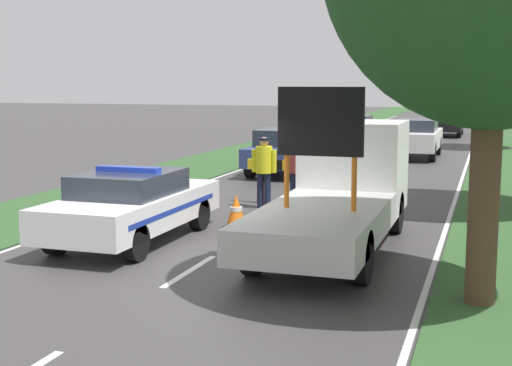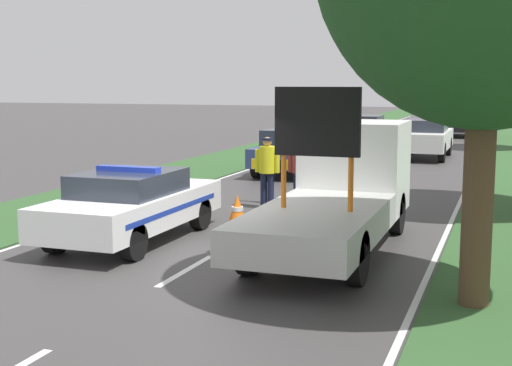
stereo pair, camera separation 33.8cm
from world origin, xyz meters
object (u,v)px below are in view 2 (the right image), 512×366
Objects in this scene: pedestrian_civilian at (300,167)px; traffic_cone_near_truck at (135,201)px; road_barrier at (304,169)px; traffic_cone_centre_front at (237,211)px; traffic_cone_near_police at (334,189)px; police_officer at (267,166)px; queued_car_hatch_blue at (292,151)px; work_truck at (341,188)px; queued_car_wagon_maroon at (365,128)px; traffic_cone_lane_edge at (364,204)px; queued_car_van_white at (427,138)px; queued_car_sedan_black at (459,123)px; police_car at (132,204)px; traffic_cone_behind_barrier at (250,240)px.

pedestrian_civilian reaches higher than traffic_cone_near_truck.
traffic_cone_centre_front is (-0.59, -3.15, -0.58)m from road_barrier.
traffic_cone_near_police is 4.61m from traffic_cone_centre_front.
queued_car_hatch_blue is (-1.35, 6.54, -0.25)m from police_officer.
traffic_cone_centre_front is 9.14m from queued_car_hatch_blue.
work_truck reaches higher than traffic_cone_near_truck.
road_barrier is 1.02m from police_officer.
work_truck is at bearing 99.93° from queued_car_wagon_maroon.
queued_car_van_white is (-0.18, 14.04, 0.49)m from traffic_cone_lane_edge.
road_barrier is 0.64× the size of queued_car_sedan_black.
police_car is 2.61m from traffic_cone_behind_barrier.
traffic_cone_lane_edge is (5.16, 1.30, 0.00)m from traffic_cone_near_truck.
work_truck is at bearing -17.69° from traffic_cone_centre_front.
police_car is 2.72m from traffic_cone_near_truck.
work_truck is 2.66m from traffic_cone_lane_edge.
traffic_cone_near_truck reaches higher than traffic_cone_near_police.
police_car is 1.07× the size of queued_car_sedan_black.
traffic_cone_near_police is at bearing 84.19° from queued_car_van_white.
police_officer is 13.57m from queued_car_van_white.
queued_car_van_white is (4.98, 15.34, 0.49)m from traffic_cone_near_truck.
work_truck is at bearing 111.93° from queued_car_hatch_blue.
work_truck is 29.52m from queued_car_sedan_black.
police_officer is at bearing -145.56° from pedestrian_civilian.
pedestrian_civilian is 0.38× the size of queued_car_van_white.
pedestrian_civilian is 13.25m from queued_car_van_white.
road_barrier is at bearing 96.59° from queued_car_wagon_maroon.
queued_car_van_white is at bearing 86.39° from traffic_cone_behind_barrier.
traffic_cone_lane_edge is at bearing 14.13° from traffic_cone_near_truck.
road_barrier is 1.57× the size of pedestrian_civilian.
pedestrian_civilian is at bearing 32.75° from traffic_cone_near_truck.
queued_car_hatch_blue is (-0.03, 10.88, 0.07)m from police_car.
police_officer is 2.56m from traffic_cone_centre_front.
police_officer is at bearing 94.28° from queued_car_wagon_maroon.
work_truck is at bearing -13.60° from traffic_cone_near_truck.
work_truck is 5.51m from traffic_cone_near_police.
traffic_cone_near_police is (0.43, 1.82, -0.80)m from pedestrian_civilian.
police_officer is 2.46× the size of traffic_cone_centre_front.
pedestrian_civilian reaches higher than traffic_cone_centre_front.
police_car is at bearing 90.45° from queued_car_wagon_maroon.
work_truck reaches higher than police_officer.
traffic_cone_lane_edge is 0.15× the size of queued_car_van_white.
traffic_cone_near_police is at bearing 77.35° from road_barrier.
traffic_cone_lane_edge reaches higher than traffic_cone_near_police.
work_truck is 3.51× the size of pedestrian_civilian.
queued_car_wagon_maroon is (-0.19, 24.56, 0.01)m from police_car.
queued_car_hatch_blue is (-2.56, 4.51, 0.55)m from traffic_cone_near_police.
police_officer is 0.38× the size of queued_car_van_white.
road_barrier is 5.29× the size of traffic_cone_behind_barrier.
pedestrian_civilian is 3.38× the size of traffic_cone_behind_barrier.
police_car reaches higher than traffic_cone_near_police.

